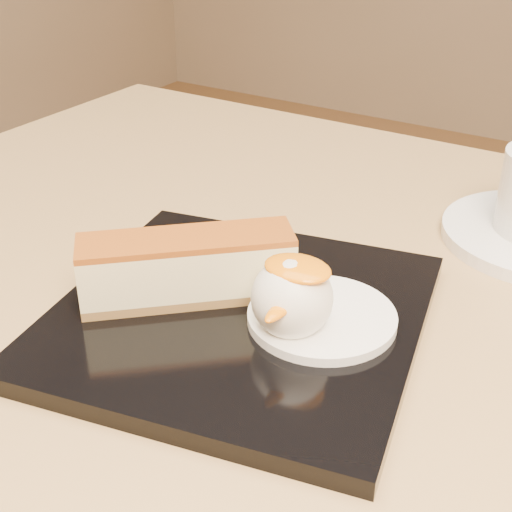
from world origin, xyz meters
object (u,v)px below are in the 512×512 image
Objects in this scene: dessert_plate at (239,317)px; cheesecake at (187,267)px; ice_cream_scoop at (292,298)px; table at (219,503)px.

dessert_plate is 0.04m from cheesecake.
ice_cream_scoop is at bearing -7.13° from dessert_plate.
table is 16.76× the size of ice_cream_scoop.
dessert_plate is at bearing 172.87° from ice_cream_scoop.
cheesecake is 2.56× the size of ice_cream_scoop.
ice_cream_scoop is (0.05, 0.01, 0.19)m from table.
table is 0.20m from ice_cream_scoop.
cheesecake reaches higher than table.
cheesecake is (-0.04, -0.00, 0.03)m from dessert_plate.
table is at bearing -59.09° from cheesecake.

